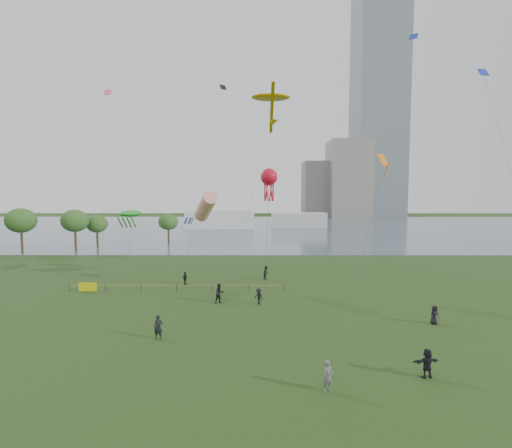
{
  "coord_description": "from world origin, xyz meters",
  "views": [
    {
      "loc": [
        0.13,
        -25.93,
        10.77
      ],
      "look_at": [
        0.0,
        10.0,
        8.0
      ],
      "focal_mm": 26.0,
      "sensor_mm": 36.0,
      "label": 1
    }
  ],
  "objects_px": {
    "fence": "(122,287)",
    "kite_stingray": "(271,98)",
    "kite_flyer": "(328,376)",
    "kite_octopus": "(269,178)"
  },
  "relations": [
    {
      "from": "kite_stingray",
      "to": "kite_octopus",
      "type": "relative_size",
      "value": 1.66
    },
    {
      "from": "fence",
      "to": "kite_stingray",
      "type": "height_order",
      "value": "kite_stingray"
    },
    {
      "from": "kite_flyer",
      "to": "kite_stingray",
      "type": "xyz_separation_m",
      "value": [
        -2.26,
        26.8,
        21.86
      ]
    },
    {
      "from": "kite_flyer",
      "to": "kite_stingray",
      "type": "distance_m",
      "value": 34.66
    },
    {
      "from": "fence",
      "to": "kite_stingray",
      "type": "xyz_separation_m",
      "value": [
        16.77,
        5.71,
        22.18
      ]
    },
    {
      "from": "kite_flyer",
      "to": "fence",
      "type": "bearing_deg",
      "value": 102.21
    },
    {
      "from": "kite_stingray",
      "to": "fence",
      "type": "bearing_deg",
      "value": -151.4
    },
    {
      "from": "kite_flyer",
      "to": "kite_octopus",
      "type": "xyz_separation_m",
      "value": [
        -2.51,
        24.56,
        12.0
      ]
    },
    {
      "from": "fence",
      "to": "kite_flyer",
      "type": "relative_size",
      "value": 13.76
    },
    {
      "from": "fence",
      "to": "kite_octopus",
      "type": "relative_size",
      "value": 1.72
    }
  ]
}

